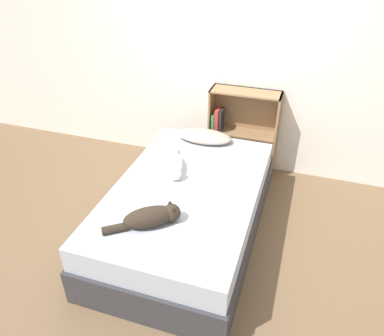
# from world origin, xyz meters

# --- Properties ---
(ground_plane) EXTENTS (8.00, 8.00, 0.00)m
(ground_plane) POSITION_xyz_m (0.00, 0.00, 0.00)
(ground_plane) COLOR brown
(wall_back) EXTENTS (8.00, 0.06, 2.50)m
(wall_back) POSITION_xyz_m (0.00, 1.44, 1.25)
(wall_back) COLOR white
(wall_back) RESTS_ON ground_plane
(bed) EXTENTS (1.27, 2.08, 0.55)m
(bed) POSITION_xyz_m (0.00, 0.00, 0.27)
(bed) COLOR #333338
(bed) RESTS_ON ground_plane
(pillow) EXTENTS (0.60, 0.30, 0.10)m
(pillow) POSITION_xyz_m (-0.10, 0.86, 0.60)
(pillow) COLOR #B29E8E
(pillow) RESTS_ON bed
(cat_light) EXTENTS (0.27, 0.55, 0.15)m
(cat_light) POSITION_xyz_m (-0.18, 0.20, 0.61)
(cat_light) COLOR white
(cat_light) RESTS_ON bed
(cat_dark) EXTENTS (0.53, 0.43, 0.16)m
(cat_dark) POSITION_xyz_m (-0.09, -0.55, 0.63)
(cat_dark) COLOR #33281E
(cat_dark) RESTS_ON bed
(bookshelf) EXTENTS (0.77, 0.26, 1.00)m
(bookshelf) POSITION_xyz_m (0.22, 1.31, 0.51)
(bookshelf) COLOR #8E6B47
(bookshelf) RESTS_ON ground_plane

